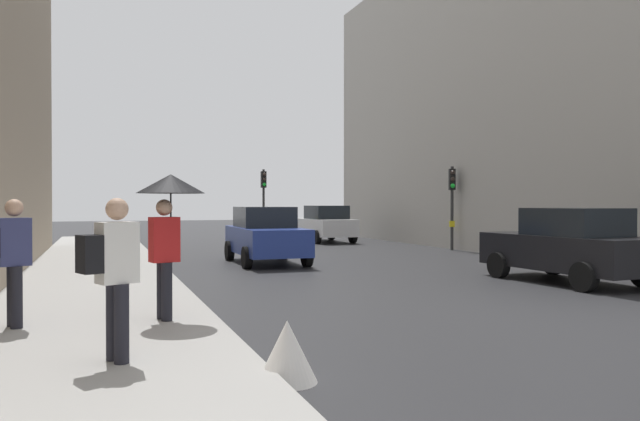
% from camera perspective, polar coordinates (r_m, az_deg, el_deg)
% --- Properties ---
extents(ground_plane, '(120.00, 120.00, 0.00)m').
position_cam_1_polar(ground_plane, '(11.23, 23.50, -8.97)').
color(ground_plane, '#28282B').
extents(sidewalk_kerb, '(3.49, 40.00, 0.16)m').
position_cam_1_polar(sidewalk_kerb, '(14.16, -20.07, -6.63)').
color(sidewalk_kerb, '#A8A5A0').
rests_on(sidewalk_kerb, ground).
extents(building_facade_right, '(12.00, 28.71, 12.89)m').
position_cam_1_polar(building_facade_right, '(27.64, 25.97, 10.13)').
color(building_facade_right, '#B2ADA3').
rests_on(building_facade_right, ground).
extents(traffic_light_far_median, '(0.24, 0.43, 3.61)m').
position_cam_1_polar(traffic_light_far_median, '(31.52, -5.26, 1.80)').
color(traffic_light_far_median, '#2D2D2D').
rests_on(traffic_light_far_median, ground).
extents(traffic_light_mid_street, '(0.34, 0.45, 3.34)m').
position_cam_1_polar(traffic_light_mid_street, '(24.94, 12.19, 1.66)').
color(traffic_light_mid_street, '#2D2D2D').
rests_on(traffic_light_mid_street, ground).
extents(car_blue_van, '(2.07, 4.23, 1.76)m').
position_cam_1_polar(car_blue_van, '(19.18, -5.07, -2.30)').
color(car_blue_van, navy).
rests_on(car_blue_van, ground).
extents(car_dark_suv, '(2.23, 4.31, 1.76)m').
position_cam_1_polar(car_dark_suv, '(15.59, 22.14, -3.03)').
color(car_dark_suv, black).
rests_on(car_dark_suv, ground).
extents(car_white_compact, '(2.09, 4.24, 1.76)m').
position_cam_1_polar(car_white_compact, '(29.63, 0.46, -1.25)').
color(car_white_compact, silver).
rests_on(car_white_compact, ground).
extents(pedestrian_with_umbrella, '(1.00, 1.00, 2.14)m').
position_cam_1_polar(pedestrian_with_umbrella, '(9.29, -13.88, 0.46)').
color(pedestrian_with_umbrella, black).
rests_on(pedestrian_with_umbrella, sidewalk_kerb).
extents(pedestrian_with_black_backpack, '(0.66, 0.48, 1.77)m').
position_cam_1_polar(pedestrian_with_black_backpack, '(6.97, -18.67, -5.20)').
color(pedestrian_with_black_backpack, black).
rests_on(pedestrian_with_black_backpack, sidewalk_kerb).
extents(pedestrian_with_grey_backpack, '(0.65, 0.45, 1.77)m').
position_cam_1_polar(pedestrian_with_grey_backpack, '(9.45, -26.81, -3.70)').
color(pedestrian_with_grey_backpack, black).
rests_on(pedestrian_with_grey_backpack, sidewalk_kerb).
extents(warning_sign_triangle, '(0.64, 0.64, 0.65)m').
position_cam_1_polar(warning_sign_triangle, '(6.57, -3.07, -12.95)').
color(warning_sign_triangle, silver).
rests_on(warning_sign_triangle, ground).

